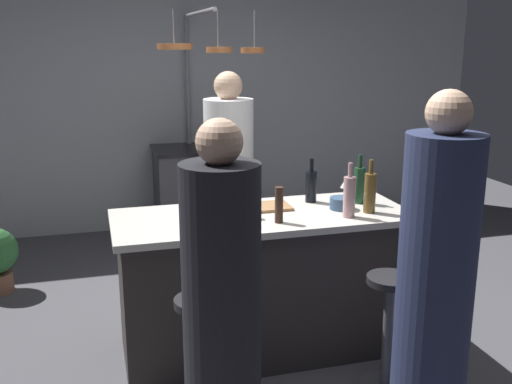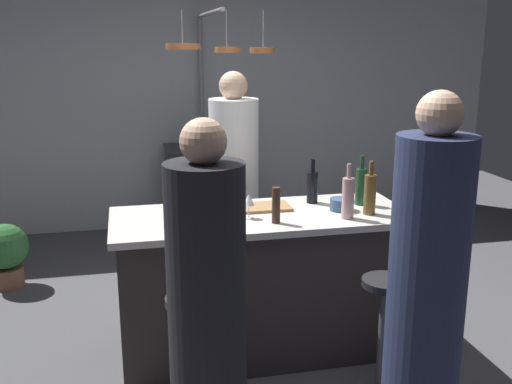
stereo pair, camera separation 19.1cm
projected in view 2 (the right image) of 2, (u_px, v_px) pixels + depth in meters
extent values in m
plane|color=#4C4C51|center=(261.00, 348.00, 3.80)|extent=(9.00, 9.00, 0.00)
cube|color=#B2B7BC|center=(200.00, 102.00, 6.18)|extent=(6.40, 0.16, 2.60)
cube|color=#332D2B|center=(261.00, 286.00, 3.70)|extent=(1.72, 0.66, 0.86)
cube|color=beige|center=(261.00, 217.00, 3.59)|extent=(1.80, 0.72, 0.04)
cube|color=#47474C|center=(207.00, 192.00, 6.01)|extent=(0.76, 0.60, 0.86)
cube|color=black|center=(206.00, 148.00, 5.90)|extent=(0.80, 0.64, 0.03)
cylinder|color=white|center=(234.00, 201.00, 4.43)|extent=(0.36, 0.36, 1.51)
sphere|color=#D8AD8C|center=(233.00, 86.00, 4.22)|extent=(0.21, 0.21, 0.21)
cylinder|color=#4C4C51|center=(383.00, 338.00, 3.25)|extent=(0.06, 0.06, 0.62)
cylinder|color=black|center=(386.00, 283.00, 3.17)|extent=(0.26, 0.26, 0.04)
cylinder|color=#262D4C|center=(426.00, 296.00, 2.77)|extent=(0.36, 0.36, 1.52)
sphere|color=#D8AD8C|center=(440.00, 114.00, 2.56)|extent=(0.21, 0.21, 0.21)
cylinder|color=#4C4C51|center=(193.00, 360.00, 3.03)|extent=(0.06, 0.06, 0.62)
cylinder|color=black|center=(191.00, 301.00, 2.95)|extent=(0.26, 0.26, 0.04)
cylinder|color=black|center=(207.00, 324.00, 2.59)|extent=(0.34, 0.34, 1.43)
sphere|color=#D8AD8C|center=(203.00, 142.00, 2.39)|extent=(0.20, 0.20, 0.20)
cylinder|color=gray|center=(202.00, 125.00, 6.09)|extent=(0.04, 0.04, 2.15)
cylinder|color=gray|center=(210.00, 13.00, 5.17)|extent=(0.04, 1.40, 0.04)
cylinder|color=#B26638|center=(183.00, 46.00, 4.62)|extent=(0.27, 0.27, 0.04)
cylinder|color=gray|center=(182.00, 28.00, 4.62)|extent=(0.01, 0.01, 0.28)
cylinder|color=#B26638|center=(227.00, 50.00, 4.69)|extent=(0.21, 0.21, 0.04)
cylinder|color=gray|center=(226.00, 30.00, 4.69)|extent=(0.01, 0.01, 0.30)
cylinder|color=#B26638|center=(262.00, 50.00, 4.84)|extent=(0.20, 0.20, 0.04)
cylinder|color=gray|center=(263.00, 31.00, 4.76)|extent=(0.01, 0.01, 0.31)
cylinder|color=brown|center=(8.00, 277.00, 4.74)|extent=(0.24, 0.24, 0.16)
sphere|color=#2D6633|center=(5.00, 246.00, 4.68)|extent=(0.36, 0.36, 0.36)
cube|color=#997047|center=(264.00, 207.00, 3.70)|extent=(0.32, 0.22, 0.02)
cylinder|color=#382319|center=(276.00, 205.00, 3.38)|extent=(0.05, 0.05, 0.21)
cylinder|color=#193D23|center=(361.00, 187.00, 3.76)|extent=(0.07, 0.07, 0.23)
cylinder|color=#193D23|center=(362.00, 162.00, 3.72)|extent=(0.03, 0.03, 0.08)
cylinder|color=#B78C8E|center=(348.00, 198.00, 3.47)|extent=(0.07, 0.07, 0.24)
cylinder|color=#B78C8E|center=(349.00, 171.00, 3.43)|extent=(0.03, 0.03, 0.08)
cylinder|color=brown|center=(370.00, 195.00, 3.55)|extent=(0.07, 0.07, 0.24)
cylinder|color=brown|center=(371.00, 168.00, 3.51)|extent=(0.03, 0.03, 0.08)
cylinder|color=black|center=(312.00, 187.00, 3.81)|extent=(0.07, 0.07, 0.20)
cylinder|color=black|center=(313.00, 166.00, 3.77)|extent=(0.03, 0.03, 0.08)
cylinder|color=silver|center=(347.00, 200.00, 3.87)|extent=(0.06, 0.06, 0.01)
cylinder|color=silver|center=(347.00, 194.00, 3.86)|extent=(0.01, 0.01, 0.07)
cone|color=silver|center=(348.00, 184.00, 3.85)|extent=(0.07, 0.07, 0.06)
cylinder|color=silver|center=(249.00, 218.00, 3.50)|extent=(0.06, 0.06, 0.01)
cylinder|color=silver|center=(249.00, 211.00, 3.49)|extent=(0.01, 0.01, 0.07)
cone|color=silver|center=(249.00, 200.00, 3.47)|extent=(0.07, 0.07, 0.06)
cylinder|color=silver|center=(194.00, 208.00, 3.71)|extent=(0.06, 0.06, 0.01)
cylinder|color=silver|center=(194.00, 201.00, 3.70)|extent=(0.01, 0.01, 0.07)
cone|color=silver|center=(194.00, 191.00, 3.68)|extent=(0.07, 0.07, 0.06)
cylinder|color=#334C6B|center=(341.00, 204.00, 3.65)|extent=(0.14, 0.14, 0.08)
cylinder|color=silver|center=(209.00, 207.00, 3.58)|extent=(0.21, 0.21, 0.08)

